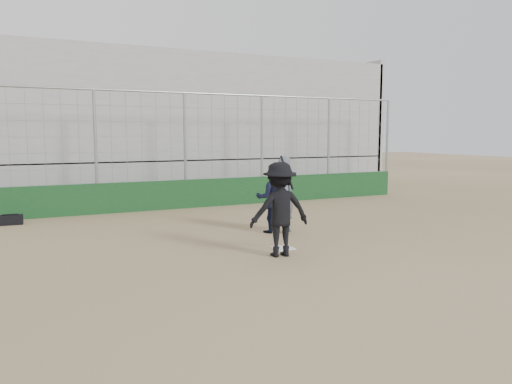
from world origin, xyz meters
name	(u,v)px	position (x,y,z in m)	size (l,w,h in m)	color
ground	(283,248)	(0.00, 0.00, 0.00)	(90.00, 90.00, 0.00)	brown
home_plate	(283,248)	(0.00, 0.00, 0.01)	(0.44, 0.44, 0.02)	white
backstop	(186,181)	(0.00, 7.00, 0.96)	(18.10, 0.25, 4.04)	#123919
bleachers	(149,126)	(0.00, 11.95, 2.92)	(20.25, 6.70, 6.98)	gray
batter_at_plate	(280,209)	(-0.39, -0.54, 1.01)	(1.39, 0.92, 2.13)	black
catcher_crouched	(273,210)	(0.65, 1.73, 0.61)	(1.08, 0.97, 1.22)	black
umpire	(283,198)	(0.92, 1.68, 0.91)	(0.73, 0.48, 1.81)	slate
equipment_bag	(11,220)	(-5.56, 6.05, 0.14)	(0.67, 0.32, 0.32)	black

